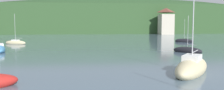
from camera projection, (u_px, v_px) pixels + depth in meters
name	position (u px, v px, depth m)	size (l,w,h in m)	color
wooded_hillside	(106.00, 22.00, 144.76)	(352.00, 67.44, 33.19)	#2D4C28
shore_building_westcentral	(166.00, 22.00, 103.89)	(6.12, 5.93, 11.76)	#BCB29E
sailboat_far_1	(184.00, 41.00, 57.98)	(4.40, 3.93, 6.09)	black
sailboat_mid_3	(192.00, 67.00, 21.16)	(6.54, 7.61, 8.94)	#CCBC8E
sailboat_mid_8	(187.00, 51.00, 36.50)	(4.13, 4.76, 6.08)	black
sailboat_far_10	(15.00, 43.00, 52.35)	(5.34, 3.28, 7.09)	#CCBC8E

